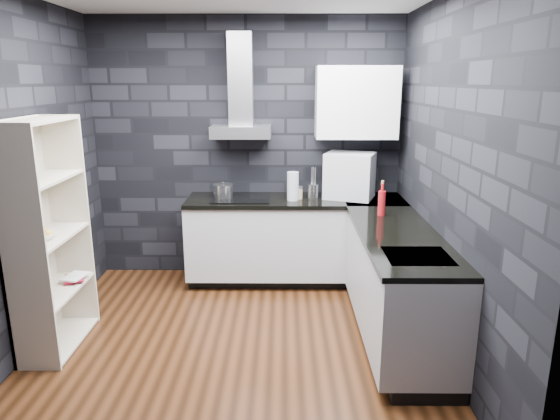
{
  "coord_description": "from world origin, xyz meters",
  "views": [
    {
      "loc": [
        0.38,
        -3.63,
        2.06
      ],
      "look_at": [
        0.35,
        0.45,
        1.0
      ],
      "focal_mm": 32.0,
      "sensor_mm": 36.0,
      "label": 1
    }
  ],
  "objects_px": {
    "utensil_crock": "(313,191)",
    "glass_vase": "(293,186)",
    "storage_jar": "(298,193)",
    "red_bottle": "(382,203)",
    "fruit_bowl": "(43,236)",
    "bookshelf": "(49,237)",
    "appliance_garage": "(350,176)",
    "pot": "(223,191)"
  },
  "relations": [
    {
      "from": "pot",
      "to": "utensil_crock",
      "type": "relative_size",
      "value": 1.37
    },
    {
      "from": "pot",
      "to": "appliance_garage",
      "type": "relative_size",
      "value": 0.42
    },
    {
      "from": "fruit_bowl",
      "to": "bookshelf",
      "type": "bearing_deg",
      "value": 90.0
    },
    {
      "from": "storage_jar",
      "to": "fruit_bowl",
      "type": "relative_size",
      "value": 0.55
    },
    {
      "from": "pot",
      "to": "storage_jar",
      "type": "distance_m",
      "value": 0.76
    },
    {
      "from": "glass_vase",
      "to": "fruit_bowl",
      "type": "distance_m",
      "value": 2.3
    },
    {
      "from": "pot",
      "to": "fruit_bowl",
      "type": "height_order",
      "value": "pot"
    },
    {
      "from": "appliance_garage",
      "to": "fruit_bowl",
      "type": "distance_m",
      "value": 2.85
    },
    {
      "from": "glass_vase",
      "to": "bookshelf",
      "type": "distance_m",
      "value": 2.26
    },
    {
      "from": "bookshelf",
      "to": "pot",
      "type": "bearing_deg",
      "value": 42.43
    },
    {
      "from": "appliance_garage",
      "to": "bookshelf",
      "type": "distance_m",
      "value": 2.82
    },
    {
      "from": "glass_vase",
      "to": "storage_jar",
      "type": "xyz_separation_m",
      "value": [
        0.05,
        0.06,
        -0.09
      ]
    },
    {
      "from": "appliance_garage",
      "to": "pot",
      "type": "bearing_deg",
      "value": -159.43
    },
    {
      "from": "appliance_garage",
      "to": "bookshelf",
      "type": "bearing_deg",
      "value": -131.81
    },
    {
      "from": "glass_vase",
      "to": "red_bottle",
      "type": "distance_m",
      "value": 0.97
    },
    {
      "from": "bookshelf",
      "to": "fruit_bowl",
      "type": "bearing_deg",
      "value": -95.66
    },
    {
      "from": "storage_jar",
      "to": "bookshelf",
      "type": "distance_m",
      "value": 2.34
    },
    {
      "from": "glass_vase",
      "to": "appliance_garage",
      "type": "relative_size",
      "value": 0.61
    },
    {
      "from": "red_bottle",
      "to": "bookshelf",
      "type": "relative_size",
      "value": 0.12
    },
    {
      "from": "pot",
      "to": "bookshelf",
      "type": "xyz_separation_m",
      "value": [
        -1.19,
        -1.32,
        -0.07
      ]
    },
    {
      "from": "bookshelf",
      "to": "appliance_garage",
      "type": "bearing_deg",
      "value": 22.84
    },
    {
      "from": "utensil_crock",
      "to": "appliance_garage",
      "type": "relative_size",
      "value": 0.31
    },
    {
      "from": "storage_jar",
      "to": "utensil_crock",
      "type": "distance_m",
      "value": 0.15
    },
    {
      "from": "pot",
      "to": "storage_jar",
      "type": "relative_size",
      "value": 1.79
    },
    {
      "from": "glass_vase",
      "to": "utensil_crock",
      "type": "height_order",
      "value": "glass_vase"
    },
    {
      "from": "pot",
      "to": "storage_jar",
      "type": "bearing_deg",
      "value": -1.96
    },
    {
      "from": "bookshelf",
      "to": "utensil_crock",
      "type": "bearing_deg",
      "value": 26.53
    },
    {
      "from": "pot",
      "to": "bookshelf",
      "type": "height_order",
      "value": "bookshelf"
    },
    {
      "from": "storage_jar",
      "to": "bookshelf",
      "type": "height_order",
      "value": "bookshelf"
    },
    {
      "from": "glass_vase",
      "to": "bookshelf",
      "type": "relative_size",
      "value": 0.16
    },
    {
      "from": "glass_vase",
      "to": "appliance_garage",
      "type": "xyz_separation_m",
      "value": [
        0.58,
        0.11,
        0.08
      ]
    },
    {
      "from": "utensil_crock",
      "to": "glass_vase",
      "type": "bearing_deg",
      "value": -157.16
    },
    {
      "from": "storage_jar",
      "to": "red_bottle",
      "type": "xyz_separation_m",
      "value": [
        0.72,
        -0.64,
        0.06
      ]
    },
    {
      "from": "glass_vase",
      "to": "red_bottle",
      "type": "xyz_separation_m",
      "value": [
        0.78,
        -0.58,
        -0.03
      ]
    },
    {
      "from": "storage_jar",
      "to": "red_bottle",
      "type": "distance_m",
      "value": 0.96
    },
    {
      "from": "red_bottle",
      "to": "storage_jar",
      "type": "bearing_deg",
      "value": 138.51
    },
    {
      "from": "red_bottle",
      "to": "fruit_bowl",
      "type": "height_order",
      "value": "red_bottle"
    },
    {
      "from": "storage_jar",
      "to": "red_bottle",
      "type": "height_order",
      "value": "red_bottle"
    },
    {
      "from": "pot",
      "to": "bookshelf",
      "type": "bearing_deg",
      "value": -131.92
    },
    {
      "from": "glass_vase",
      "to": "utensil_crock",
      "type": "xyz_separation_m",
      "value": [
        0.21,
        0.09,
        -0.07
      ]
    },
    {
      "from": "glass_vase",
      "to": "fruit_bowl",
      "type": "xyz_separation_m",
      "value": [
        -1.89,
        -1.31,
        -0.11
      ]
    },
    {
      "from": "utensil_crock",
      "to": "bookshelf",
      "type": "distance_m",
      "value": 2.48
    }
  ]
}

